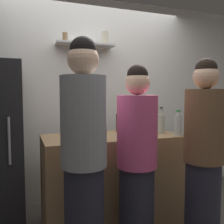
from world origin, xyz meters
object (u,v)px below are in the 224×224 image
person_brown_jacket (204,157)px  baking_pan (85,136)px  water_bottle_plastic (178,124)px  person_grey_hoodie (84,159)px  wine_bottle_pale_glass (161,123)px  person_pink_top (137,162)px  wine_bottle_amber_glass (119,122)px  utensil_holder (158,126)px

person_brown_jacket → baking_pan: bearing=26.8°
water_bottle_plastic → person_grey_hoodie: person_grey_hoodie is taller
wine_bottle_pale_glass → person_brown_jacket: person_brown_jacket is taller
person_pink_top → water_bottle_plastic: bearing=159.0°
person_brown_jacket → wine_bottle_pale_glass: bearing=-24.9°
baking_pan → person_pink_top: (0.32, -0.52, -0.16)m
person_brown_jacket → person_grey_hoodie: (-1.04, 0.06, 0.06)m
wine_bottle_pale_glass → wine_bottle_amber_glass: bearing=142.7°
wine_bottle_pale_glass → person_pink_top: person_pink_top is taller
baking_pan → wine_bottle_amber_glass: size_ratio=1.06×
wine_bottle_amber_glass → person_grey_hoodie: (-0.65, -0.92, -0.15)m
wine_bottle_amber_glass → person_brown_jacket: size_ratio=0.19×
utensil_holder → water_bottle_plastic: 0.36m
person_pink_top → wine_bottle_pale_glass: bearing=174.3°
person_grey_hoodie → baking_pan: bearing=-31.6°
water_bottle_plastic → person_grey_hoodie: size_ratio=0.15×
baking_pan → wine_bottle_amber_glass: 0.58m
wine_bottle_amber_glass → person_brown_jacket: 1.07m
utensil_holder → baking_pan: bearing=-168.7°
baking_pan → wine_bottle_pale_glass: (0.87, 0.01, 0.09)m
baking_pan → person_pink_top: bearing=-58.5°
baking_pan → water_bottle_plastic: water_bottle_plastic is taller
baking_pan → person_brown_jacket: (0.88, -0.67, -0.13)m
water_bottle_plastic → person_pink_top: size_ratio=0.17×
baking_pan → utensil_holder: size_ratio=1.54×
baking_pan → person_grey_hoodie: person_grey_hoodie is taller
person_grey_hoodie → person_pink_top: bearing=-95.4°
baking_pan → wine_bottle_amber_glass: (0.48, 0.30, 0.09)m
wine_bottle_amber_glass → person_grey_hoodie: size_ratio=0.18×
utensil_holder → person_brown_jacket: person_brown_jacket is taller
wine_bottle_amber_glass → person_pink_top: bearing=-101.4°
baking_pan → person_brown_jacket: person_brown_jacket is taller
person_pink_top → person_brown_jacket: bearing=115.5°
water_bottle_plastic → person_pink_top: bearing=-151.7°
utensil_holder → person_brown_jacket: size_ratio=0.13×
utensil_holder → water_bottle_plastic: bearing=-83.6°
baking_pan → wine_bottle_pale_glass: 0.87m
person_grey_hoodie → person_pink_top: size_ratio=1.10×
wine_bottle_pale_glass → wine_bottle_amber_glass: 0.49m
wine_bottle_amber_glass → utensil_holder: bearing=-14.7°
person_pink_top → wine_bottle_amber_glass: bearing=-150.7°
person_pink_top → utensil_holder: bearing=179.4°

